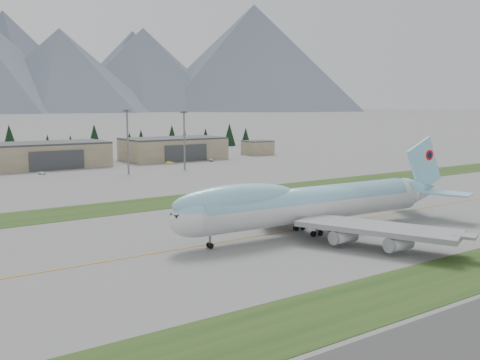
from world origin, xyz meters
TOP-DOWN VIEW (x-y plane):
  - ground at (0.00, 0.00)m, footprint 7000.00×7000.00m
  - grass_strip_near at (0.00, -38.00)m, footprint 400.00×14.00m
  - grass_strip_far at (0.00, 45.00)m, footprint 400.00×18.00m
  - taxiway_line_main at (0.00, 0.00)m, footprint 400.00×0.40m
  - boeing_747_freighter at (-2.17, -4.05)m, footprint 72.16×62.37m
  - hangar_center at (-15.00, 149.90)m, footprint 48.00×26.60m
  - hangar_right at (45.00, 149.90)m, footprint 48.00×26.60m
  - control_shed at (95.00, 148.00)m, footprint 14.00×12.00m
  - service_vehicle_a at (-24.07, 126.03)m, footprint 2.49×3.51m
  - service_vehicle_b at (33.58, 131.07)m, footprint 4.26×2.59m
  - service_vehicle_c at (55.57, 131.48)m, footprint 3.40×4.75m
  - conifer_belt at (10.91, 211.56)m, footprint 272.06×14.05m

SIDE VIEW (x-z plane):
  - ground at x=0.00m, z-range 0.00..0.00m
  - grass_strip_near at x=0.00m, z-range -0.04..0.04m
  - grass_strip_far at x=0.00m, z-range -0.04..0.04m
  - taxiway_line_main at x=0.00m, z-range -0.01..0.01m
  - service_vehicle_a at x=-24.07m, z-range -0.55..0.55m
  - service_vehicle_b at x=33.58m, z-range -0.66..0.66m
  - service_vehicle_c at x=55.57m, z-range -0.64..0.64m
  - control_shed at x=95.00m, z-range 0.00..7.60m
  - hangar_center at x=-15.00m, z-range -0.01..10.79m
  - hangar_right at x=45.00m, z-range -0.01..10.79m
  - boeing_747_freighter at x=-2.17m, z-range -3.24..15.81m
  - conifer_belt at x=10.91m, z-range -1.75..15.00m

